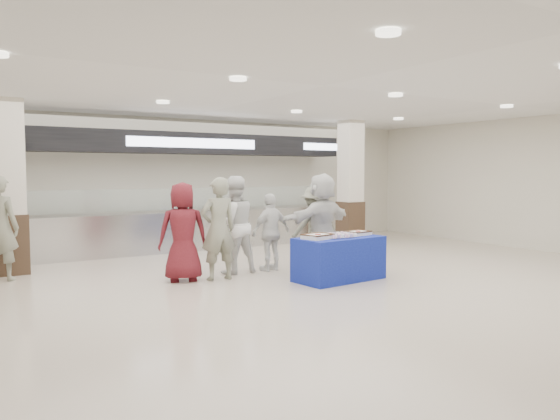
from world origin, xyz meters
TOP-DOWN VIEW (x-y plane):
  - ground at (0.00, 0.00)m, footprint 14.00×14.00m
  - serving_line at (0.00, 5.40)m, footprint 8.70×0.85m
  - column_left at (-4.00, 4.20)m, footprint 0.55×0.55m
  - column_right at (4.00, 4.20)m, footprint 0.55×0.55m
  - display_table at (0.74, 0.53)m, footprint 1.61×0.91m
  - sheet_cake_left at (0.28, 0.53)m, footprint 0.55×0.47m
  - sheet_cake_right at (1.22, 0.61)m, footprint 0.46×0.38m
  - cupcake_tray at (0.69, 0.50)m, footprint 0.45×0.34m
  - civilian_maroon at (-1.59, 1.88)m, footprint 0.95×0.75m
  - soldier_a at (-1.02, 1.66)m, footprint 0.67×0.45m
  - chef_tall at (-0.51, 2.09)m, footprint 0.89×0.70m
  - chef_short at (0.21, 1.94)m, footprint 0.90×0.48m
  - soldier_b at (1.15, 1.82)m, footprint 1.12×0.76m
  - civilian_white at (1.16, 1.62)m, footprint 1.79×0.86m
  - soldier_bg at (-4.24, 3.61)m, footprint 0.80×0.75m

SIDE VIEW (x-z plane):
  - ground at x=0.00m, z-range 0.00..0.00m
  - display_table at x=0.74m, z-range 0.00..0.75m
  - chef_short at x=0.21m, z-range 0.00..1.47m
  - cupcake_tray at x=0.69m, z-range 0.75..0.82m
  - sheet_cake_right at x=1.22m, z-range 0.75..0.84m
  - soldier_b at x=1.15m, z-range 0.00..1.59m
  - sheet_cake_left at x=0.28m, z-range 0.75..0.85m
  - civilian_maroon at x=-1.59m, z-range 0.00..1.70m
  - soldier_a at x=-1.02m, z-range 0.00..1.79m
  - chef_tall at x=-0.51m, z-range 0.00..1.80m
  - soldier_bg at x=-4.24m, z-range 0.00..1.83m
  - civilian_white at x=1.16m, z-range 0.00..1.85m
  - serving_line at x=0.00m, z-range -0.24..2.56m
  - column_left at x=-4.00m, z-range -0.07..3.13m
  - column_right at x=4.00m, z-range -0.07..3.13m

